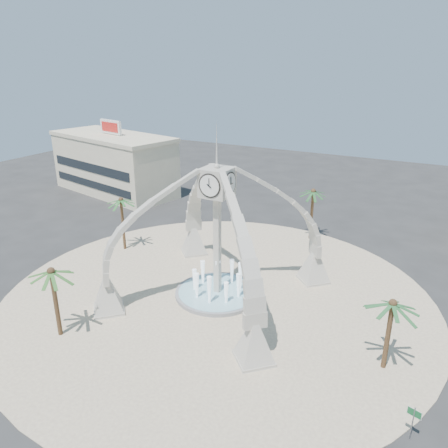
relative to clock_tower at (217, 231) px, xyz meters
The scene contains 10 objects.
ground 6.49m from the clock_tower, 90.00° to the left, with size 140.00×140.00×0.00m, color #282828.
plaza 6.46m from the clock_tower, 90.00° to the left, with size 40.00×40.00×0.06m, color beige.
clock_tower is the anchor object (origin of this frame).
fountain 6.20m from the clock_tower, 90.00° to the left, with size 8.00×8.00×3.62m.
building_nw 38.87m from the clock_tower, 145.49° to the left, with size 23.75×13.73×11.90m.
palm_east 16.05m from the clock_tower, 11.98° to the right, with size 4.02×4.02×6.05m.
palm_west 15.41m from the clock_tower, 164.48° to the left, with size 3.47×3.47×6.75m.
palm_north 18.01m from the clock_tower, 79.53° to the left, with size 4.79×4.79×6.87m.
palm_south 14.20m from the clock_tower, 124.69° to the right, with size 4.48×4.48×6.47m.
street_sign 20.93m from the clock_tower, 26.94° to the right, with size 0.83×0.26×2.34m.
Camera 1 is at (17.91, -31.62, 20.93)m, focal length 35.00 mm.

